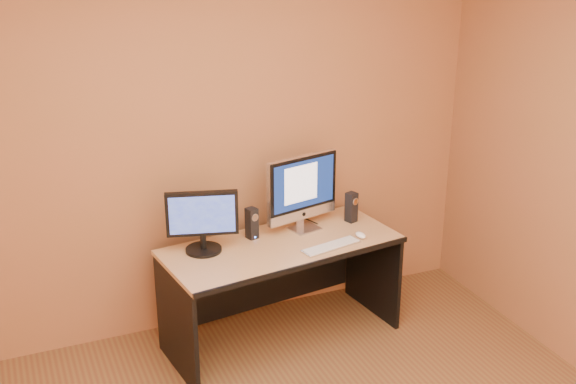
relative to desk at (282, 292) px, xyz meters
name	(u,v)px	position (x,y,z in m)	size (l,w,h in m)	color
walls	(325,276)	(-0.45, -1.55, 0.96)	(4.00, 4.00, 2.60)	#9B5E3E
desk	(282,292)	(0.00, 0.00, 0.00)	(1.49, 0.65, 0.69)	tan
imac	(305,193)	(0.23, 0.15, 0.60)	(0.53, 0.20, 0.51)	silver
second_monitor	(202,222)	(-0.48, 0.09, 0.54)	(0.45, 0.22, 0.39)	black
speaker_left	(252,223)	(-0.14, 0.16, 0.45)	(0.06, 0.07, 0.20)	black
speaker_right	(351,207)	(0.57, 0.15, 0.45)	(0.06, 0.07, 0.20)	black
keyboard	(331,246)	(0.27, -0.17, 0.35)	(0.40, 0.11, 0.02)	silver
mouse	(361,235)	(0.50, -0.11, 0.36)	(0.05, 0.09, 0.03)	white
cable_a	(307,219)	(0.31, 0.29, 0.35)	(0.01, 0.01, 0.20)	black
cable_b	(296,221)	(0.22, 0.29, 0.35)	(0.01, 0.01, 0.17)	black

